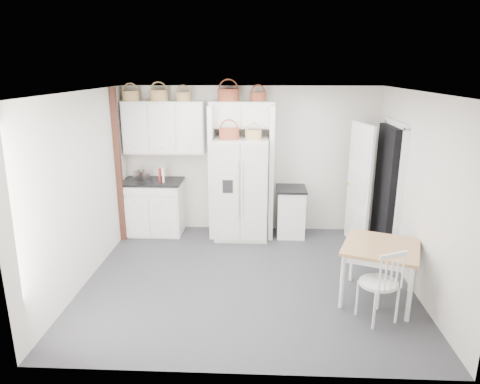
{
  "coord_description": "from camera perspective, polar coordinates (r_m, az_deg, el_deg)",
  "views": [
    {
      "loc": [
        0.15,
        -5.53,
        2.89
      ],
      "look_at": [
        -0.12,
        0.4,
        1.16
      ],
      "focal_mm": 32.0,
      "sensor_mm": 36.0,
      "label": 1
    }
  ],
  "objects": [
    {
      "name": "floor",
      "position": [
        6.24,
        0.94,
        -11.38
      ],
      "size": [
        4.5,
        4.5,
        0.0
      ],
      "primitive_type": "plane",
      "color": "#333335",
      "rests_on": "ground"
    },
    {
      "name": "ceiling",
      "position": [
        5.54,
        1.07,
        13.21
      ],
      "size": [
        4.5,
        4.5,
        0.0
      ],
      "primitive_type": "plane",
      "color": "white",
      "rests_on": "wall_back"
    },
    {
      "name": "wall_back",
      "position": [
        7.7,
        1.43,
        4.29
      ],
      "size": [
        4.5,
        0.0,
        4.5
      ],
      "primitive_type": "plane",
      "rotation": [
        1.57,
        0.0,
        0.0
      ],
      "color": "silver",
      "rests_on": "floor"
    },
    {
      "name": "wall_left",
      "position": [
        6.23,
        -20.15,
        0.42
      ],
      "size": [
        0.0,
        4.0,
        4.0
      ],
      "primitive_type": "plane",
      "rotation": [
        1.57,
        0.0,
        1.57
      ],
      "color": "silver",
      "rests_on": "floor"
    },
    {
      "name": "wall_right",
      "position": [
        6.12,
        22.55,
        -0.11
      ],
      "size": [
        0.0,
        4.0,
        4.0
      ],
      "primitive_type": "plane",
      "rotation": [
        1.57,
        0.0,
        -1.57
      ],
      "color": "silver",
      "rests_on": "floor"
    },
    {
      "name": "refrigerator",
      "position": [
        7.42,
        0.19,
        0.48
      ],
      "size": [
        0.91,
        0.73,
        1.75
      ],
      "primitive_type": "cube",
      "color": "silver",
      "rests_on": "floor"
    },
    {
      "name": "base_cab_left",
      "position": [
        7.85,
        -11.42,
        -2.07
      ],
      "size": [
        1.02,
        0.64,
        0.94
      ],
      "primitive_type": "cube",
      "color": "white",
      "rests_on": "floor"
    },
    {
      "name": "base_cab_right",
      "position": [
        7.66,
        6.75,
        -2.73
      ],
      "size": [
        0.47,
        0.57,
        0.84
      ],
      "primitive_type": "cube",
      "color": "white",
      "rests_on": "floor"
    },
    {
      "name": "dining_table",
      "position": [
        5.84,
        18.01,
        -10.17
      ],
      "size": [
        1.16,
        1.16,
        0.75
      ],
      "primitive_type": "cube",
      "rotation": [
        0.0,
        0.0,
        -0.36
      ],
      "color": "olive",
      "rests_on": "floor"
    },
    {
      "name": "windsor_chair",
      "position": [
        5.36,
        18.0,
        -11.44
      ],
      "size": [
        0.6,
        0.58,
        0.95
      ],
      "primitive_type": "cube",
      "rotation": [
        0.0,
        0.0,
        0.43
      ],
      "color": "white",
      "rests_on": "floor"
    },
    {
      "name": "counter_left",
      "position": [
        7.72,
        -11.62,
        1.4
      ],
      "size": [
        1.06,
        0.68,
        0.04
      ],
      "primitive_type": "cube",
      "color": "black",
      "rests_on": "base_cab_left"
    },
    {
      "name": "counter_right",
      "position": [
        7.53,
        6.86,
        0.41
      ],
      "size": [
        0.51,
        0.61,
        0.04
      ],
      "primitive_type": "cube",
      "color": "black",
      "rests_on": "base_cab_right"
    },
    {
      "name": "toaster",
      "position": [
        7.74,
        -13.0,
        2.19
      ],
      "size": [
        0.28,
        0.21,
        0.17
      ],
      "primitive_type": "cube",
      "rotation": [
        0.0,
        0.0,
        -0.31
      ],
      "color": "silver",
      "rests_on": "counter_left"
    },
    {
      "name": "cookbook_red",
      "position": [
        7.57,
        -10.63,
        2.19
      ],
      "size": [
        0.05,
        0.15,
        0.22
      ],
      "primitive_type": "cube",
      "rotation": [
        0.0,
        0.0,
        0.14
      ],
      "color": "maroon",
      "rests_on": "counter_left"
    },
    {
      "name": "cookbook_cream",
      "position": [
        7.55,
        -10.21,
        2.27
      ],
      "size": [
        0.07,
        0.16,
        0.24
      ],
      "primitive_type": "cube",
      "rotation": [
        0.0,
        0.0,
        0.22
      ],
      "color": "beige",
      "rests_on": "counter_left"
    },
    {
      "name": "basket_upper_a",
      "position": [
        7.69,
        -14.35,
        12.32
      ],
      "size": [
        0.29,
        0.29,
        0.17
      ],
      "primitive_type": "cylinder",
      "color": "#A57F4B",
      "rests_on": "upper_cabinet"
    },
    {
      "name": "basket_upper_b",
      "position": [
        7.57,
        -10.76,
        12.54
      ],
      "size": [
        0.31,
        0.31,
        0.18
      ],
      "primitive_type": "cylinder",
      "color": "#A57F4B",
      "rests_on": "upper_cabinet"
    },
    {
      "name": "basket_upper_c",
      "position": [
        7.49,
        -7.56,
        12.51
      ],
      "size": [
        0.26,
        0.26,
        0.15
      ],
      "primitive_type": "cylinder",
      "color": "#A57F4B",
      "rests_on": "upper_cabinet"
    },
    {
      "name": "basket_bridge_a",
      "position": [
        7.39,
        -1.56,
        12.81
      ],
      "size": [
        0.36,
        0.36,
        0.2
      ],
      "primitive_type": "cylinder",
      "color": "maroon",
      "rests_on": "bridge_cabinet"
    },
    {
      "name": "basket_bridge_b",
      "position": [
        7.37,
        2.42,
        12.59
      ],
      "size": [
        0.27,
        0.27,
        0.15
      ],
      "primitive_type": "cylinder",
      "color": "maroon",
      "rests_on": "bridge_cabinet"
    },
    {
      "name": "basket_fridge_a",
      "position": [
        7.13,
        -1.47,
        7.76
      ],
      "size": [
        0.33,
        0.33,
        0.18
      ],
      "primitive_type": "cylinder",
      "color": "maroon",
      "rests_on": "refrigerator"
    },
    {
      "name": "basket_fridge_b",
      "position": [
        7.12,
        1.78,
        7.61
      ],
      "size": [
        0.27,
        0.27,
        0.15
      ],
      "primitive_type": "cylinder",
      "color": "#A57F4B",
      "rests_on": "refrigerator"
    },
    {
      "name": "upper_cabinet",
      "position": [
        7.61,
        -10.06,
        8.49
      ],
      "size": [
        1.4,
        0.34,
        0.9
      ],
      "primitive_type": "cube",
      "color": "white",
      "rests_on": "wall_back"
    },
    {
      "name": "bridge_cabinet",
      "position": [
        7.4,
        0.27,
        10.28
      ],
      "size": [
        1.12,
        0.34,
        0.45
      ],
      "primitive_type": "cube",
      "color": "white",
      "rests_on": "wall_back"
    },
    {
      "name": "fridge_panel_left",
      "position": [
        7.48,
        -3.69,
        2.73
      ],
      "size": [
        0.08,
        0.6,
        2.3
      ],
      "primitive_type": "cube",
      "color": "white",
      "rests_on": "floor"
    },
    {
      "name": "fridge_panel_right",
      "position": [
        7.44,
        4.15,
        2.64
      ],
      "size": [
        0.08,
        0.6,
        2.3
      ],
      "primitive_type": "cube",
      "color": "white",
      "rests_on": "floor"
    },
    {
      "name": "trim_post",
      "position": [
        7.44,
        -15.9,
        3.25
      ],
      "size": [
        0.09,
        0.09,
        2.6
      ],
      "primitive_type": "cube",
      "color": "#441D15",
      "rests_on": "floor"
    },
    {
      "name": "doorway_void",
      "position": [
        7.08,
        18.99,
        0.04
      ],
      "size": [
        0.18,
        0.85,
        2.05
      ],
      "primitive_type": "cube",
      "color": "black",
      "rests_on": "floor"
    },
    {
      "name": "door_slab",
      "position": [
        7.3,
        15.57,
        0.8
      ],
      "size": [
        0.21,
        0.79,
        2.05
      ],
      "primitive_type": "cube",
      "rotation": [
        0.0,
        0.0,
        -1.36
      ],
      "color": "white",
      "rests_on": "floor"
    }
  ]
}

